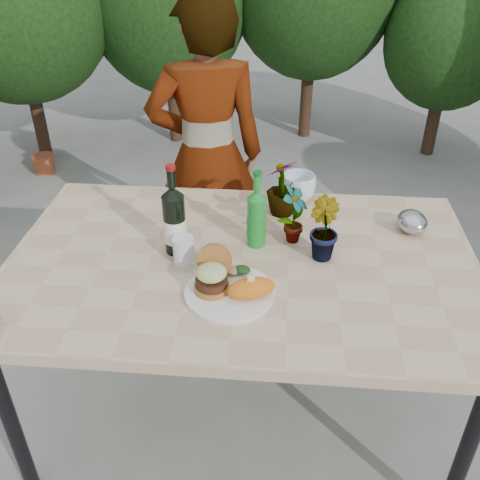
# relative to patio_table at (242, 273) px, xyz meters

# --- Properties ---
(ground) EXTENTS (80.00, 80.00, 0.00)m
(ground) POSITION_rel_patio_table_xyz_m (0.00, 0.00, -0.69)
(ground) COLOR slate
(ground) RESTS_ON ground
(patio_table) EXTENTS (1.60, 1.00, 0.75)m
(patio_table) POSITION_rel_patio_table_xyz_m (0.00, 0.00, 0.00)
(patio_table) COLOR #CEAF89
(patio_table) RESTS_ON ground
(shrub_hedge) EXTENTS (6.87, 5.00, 1.95)m
(shrub_hedge) POSITION_rel_patio_table_xyz_m (-0.03, 1.68, 0.41)
(shrub_hedge) COLOR #382316
(shrub_hedge) RESTS_ON ground
(dinner_plate) EXTENTS (0.28, 0.28, 0.01)m
(dinner_plate) POSITION_rel_patio_table_xyz_m (-0.02, -0.19, 0.06)
(dinner_plate) COLOR white
(dinner_plate) RESTS_ON patio_table
(burger_stack) EXTENTS (0.11, 0.16, 0.11)m
(burger_stack) POSITION_rel_patio_table_xyz_m (-0.08, -0.18, 0.12)
(burger_stack) COLOR #B7722D
(burger_stack) RESTS_ON dinner_plate
(sweet_potato) EXTENTS (0.17, 0.12, 0.06)m
(sweet_potato) POSITION_rel_patio_table_xyz_m (0.05, -0.21, 0.10)
(sweet_potato) COLOR orange
(sweet_potato) RESTS_ON dinner_plate
(grilled_veg) EXTENTS (0.08, 0.05, 0.03)m
(grilled_veg) POSITION_rel_patio_table_xyz_m (-0.01, -0.10, 0.09)
(grilled_veg) COLOR olive
(grilled_veg) RESTS_ON dinner_plate
(wine_bottle) EXTENTS (0.08, 0.08, 0.33)m
(wine_bottle) POSITION_rel_patio_table_xyz_m (-0.23, 0.03, 0.18)
(wine_bottle) COLOR black
(wine_bottle) RESTS_ON patio_table
(sparkling_water) EXTENTS (0.07, 0.07, 0.28)m
(sparkling_water) POSITION_rel_patio_table_xyz_m (0.04, 0.10, 0.16)
(sparkling_water) COLOR #198B2B
(sparkling_water) RESTS_ON patio_table
(plastic_cup) EXTENTS (0.07, 0.07, 0.09)m
(plastic_cup) POSITION_rel_patio_table_xyz_m (-0.19, -0.03, 0.10)
(plastic_cup) COLOR white
(plastic_cup) RESTS_ON patio_table
(seedling_left) EXTENTS (0.12, 0.14, 0.22)m
(seedling_left) POSITION_rel_patio_table_xyz_m (0.17, 0.13, 0.17)
(seedling_left) COLOR #236121
(seedling_left) RESTS_ON patio_table
(seedling_mid) EXTENTS (0.14, 0.15, 0.22)m
(seedling_mid) POSITION_rel_patio_table_xyz_m (0.27, 0.04, 0.17)
(seedling_mid) COLOR #24581E
(seedling_mid) RESTS_ON patio_table
(seedling_right) EXTENTS (0.18, 0.18, 0.22)m
(seedling_right) POSITION_rel_patio_table_xyz_m (0.13, 0.33, 0.17)
(seedling_right) COLOR #1D521C
(seedling_right) RESTS_ON patio_table
(blue_bowl) EXTENTS (0.18, 0.18, 0.11)m
(blue_bowl) POSITION_rel_patio_table_xyz_m (0.19, 0.44, 0.11)
(blue_bowl) COLOR white
(blue_bowl) RESTS_ON patio_table
(foil_packet_right) EXTENTS (0.13, 0.15, 0.08)m
(foil_packet_right) POSITION_rel_patio_table_xyz_m (0.60, 0.23, 0.10)
(foil_packet_right) COLOR #ADB0B4
(foil_packet_right) RESTS_ON patio_table
(person) EXTENTS (0.62, 0.48, 1.50)m
(person) POSITION_rel_patio_table_xyz_m (-0.23, 0.81, 0.06)
(person) COLOR #8C6346
(person) RESTS_ON ground
(terracotta_pot) EXTENTS (0.17, 0.17, 0.14)m
(terracotta_pot) POSITION_rel_patio_table_xyz_m (-1.68, 2.08, -0.62)
(terracotta_pot) COLOR #B44E2E
(terracotta_pot) RESTS_ON ground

